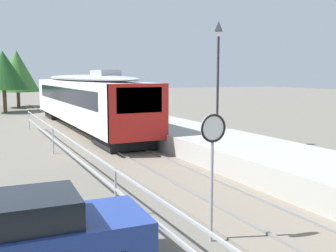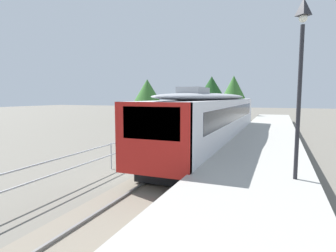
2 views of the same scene
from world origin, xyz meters
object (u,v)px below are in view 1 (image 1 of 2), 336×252
(platform_lamp_mid_platform, at_px, (218,54))
(parked_hatchback_blue, at_px, (32,236))
(commuter_train, at_px, (84,97))
(speed_limit_sign, at_px, (213,146))

(platform_lamp_mid_platform, height_order, parked_hatchback_blue, platform_lamp_mid_platform)
(commuter_train, distance_m, platform_lamp_mid_platform, 10.36)
(commuter_train, distance_m, parked_hatchback_blue, 19.54)
(commuter_train, relative_size, speed_limit_sign, 7.04)
(speed_limit_sign, bearing_deg, commuter_train, 84.03)
(commuter_train, relative_size, platform_lamp_mid_platform, 3.69)
(platform_lamp_mid_platform, bearing_deg, parked_hatchback_blue, -136.48)
(commuter_train, xyz_separation_m, platform_lamp_mid_platform, (4.54, -8.98, 2.48))
(platform_lamp_mid_platform, distance_m, speed_limit_sign, 11.98)
(platform_lamp_mid_platform, xyz_separation_m, speed_limit_sign, (-6.49, -9.75, -2.50))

